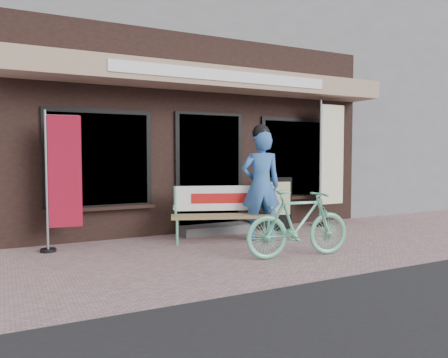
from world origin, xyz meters
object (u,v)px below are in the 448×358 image
nobori_cream (330,161)px  nobori_red (62,179)px  bicycle (299,224)px  menu_stand (278,203)px  bench (222,209)px  person (261,183)px

nobori_cream → nobori_red: bearing=179.5°
bicycle → menu_stand: 2.11m
bench → menu_stand: 1.41m
nobori_red → menu_stand: 3.86m
person → bicycle: 1.41m
bicycle → menu_stand: size_ratio=1.56×
menu_stand → nobori_red: bearing=-161.7°
bicycle → person: bearing=-0.6°
bicycle → menu_stand: menu_stand is taller
bench → bicycle: bicycle is taller
bench → bicycle: 1.60m
person → nobori_cream: size_ratio=0.77×
person → nobori_cream: (2.05, 0.66, 0.34)m
bench → menu_stand: menu_stand is taller
bench → nobori_cream: 2.81m
nobori_cream → bicycle: bearing=-139.8°
nobori_cream → menu_stand: 1.52m
bench → nobori_cream: size_ratio=0.68×
nobori_red → bicycle: bearing=-28.5°
nobori_red → menu_stand: (3.82, -0.02, -0.56)m
nobori_cream → person: bearing=-163.2°
nobori_cream → bench: bearing=-171.9°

